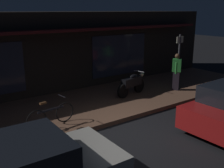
{
  "coord_description": "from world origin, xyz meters",
  "views": [
    {
      "loc": [
        -4.83,
        -5.64,
        3.68
      ],
      "look_at": [
        0.89,
        2.4,
        0.95
      ],
      "focal_mm": 43.07,
      "sensor_mm": 36.0,
      "label": 1
    }
  ],
  "objects_px": {
    "bicycle_parked": "(51,115)",
    "person_bystander": "(176,71)",
    "motorcycle": "(132,84)",
    "sign_post": "(179,56)"
  },
  "relations": [
    {
      "from": "motorcycle",
      "to": "bicycle_parked",
      "type": "relative_size",
      "value": 1.02
    },
    {
      "from": "motorcycle",
      "to": "sign_post",
      "type": "distance_m",
      "value": 3.19
    },
    {
      "from": "motorcycle",
      "to": "bicycle_parked",
      "type": "bearing_deg",
      "value": -165.79
    },
    {
      "from": "person_bystander",
      "to": "sign_post",
      "type": "distance_m",
      "value": 1.32
    },
    {
      "from": "bicycle_parked",
      "to": "person_bystander",
      "type": "distance_m",
      "value": 6.25
    },
    {
      "from": "bicycle_parked",
      "to": "motorcycle",
      "type": "bearing_deg",
      "value": 14.21
    },
    {
      "from": "motorcycle",
      "to": "person_bystander",
      "type": "distance_m",
      "value": 2.21
    },
    {
      "from": "bicycle_parked",
      "to": "person_bystander",
      "type": "xyz_separation_m",
      "value": [
        6.22,
        0.45,
        0.52
      ]
    },
    {
      "from": "person_bystander",
      "to": "sign_post",
      "type": "xyz_separation_m",
      "value": [
        0.97,
        0.75,
        0.48
      ]
    },
    {
      "from": "motorcycle",
      "to": "sign_post",
      "type": "bearing_deg",
      "value": 2.89
    }
  ]
}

